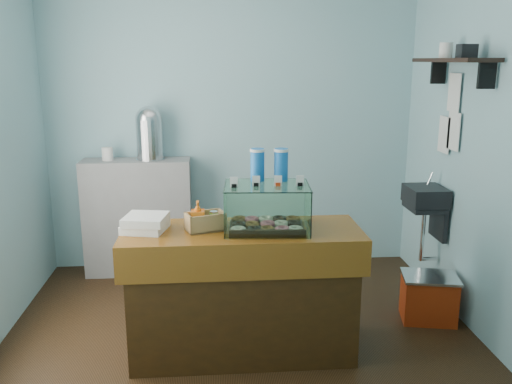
{
  "coord_description": "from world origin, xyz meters",
  "views": [
    {
      "loc": [
        -0.19,
        -3.69,
        2.0
      ],
      "look_at": [
        0.1,
        -0.15,
        1.13
      ],
      "focal_mm": 38.0,
      "sensor_mm": 36.0,
      "label": 1
    }
  ],
  "objects": [
    {
      "name": "coffee_urn",
      "position": [
        -0.76,
        1.32,
        1.36
      ],
      "size": [
        0.27,
        0.27,
        0.49
      ],
      "color": "silver",
      "rests_on": "back_shelf"
    },
    {
      "name": "counter",
      "position": [
        0.0,
        -0.25,
        0.46
      ],
      "size": [
        1.6,
        0.6,
        0.9
      ],
      "color": "#3C210B",
      "rests_on": "ground"
    },
    {
      "name": "red_cooler",
      "position": [
        1.49,
        0.11,
        0.19
      ],
      "size": [
        0.48,
        0.4,
        0.37
      ],
      "rotation": [
        0.0,
        0.0,
        -0.2
      ],
      "color": "#A92D0D",
      "rests_on": "ground"
    },
    {
      "name": "condiment_crate",
      "position": [
        -0.26,
        -0.24,
        0.97
      ],
      "size": [
        0.29,
        0.22,
        0.2
      ],
      "rotation": [
        0.0,
        0.0,
        0.33
      ],
      "color": "#AB8255",
      "rests_on": "counter"
    },
    {
      "name": "back_shelf",
      "position": [
        -0.9,
        1.32,
        0.55
      ],
      "size": [
        1.0,
        0.32,
        1.1
      ],
      "primitive_type": "cube",
      "color": "gray",
      "rests_on": "ground"
    },
    {
      "name": "display_case",
      "position": [
        0.17,
        -0.23,
        1.07
      ],
      "size": [
        0.59,
        0.45,
        0.52
      ],
      "rotation": [
        0.0,
        0.0,
        -0.07
      ],
      "color": "black",
      "rests_on": "counter"
    },
    {
      "name": "pastry_boxes",
      "position": [
        -0.64,
        -0.22,
        0.95
      ],
      "size": [
        0.32,
        0.32,
        0.11
      ],
      "rotation": [
        0.0,
        0.0,
        -0.22
      ],
      "color": "white",
      "rests_on": "counter"
    },
    {
      "name": "room_shell",
      "position": [
        0.03,
        0.01,
        1.71
      ],
      "size": [
        3.54,
        3.04,
        2.82
      ],
      "color": "#85B8C2",
      "rests_on": "ground"
    },
    {
      "name": "ground",
      "position": [
        0.0,
        0.0,
        0.0
      ],
      "size": [
        3.5,
        3.5,
        0.0
      ],
      "primitive_type": "plane",
      "color": "black",
      "rests_on": "ground"
    }
  ]
}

